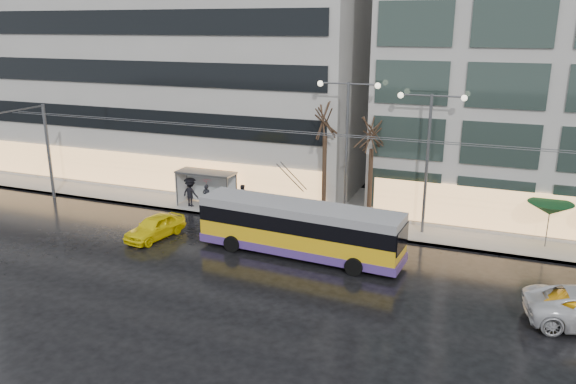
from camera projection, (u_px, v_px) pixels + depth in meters
The scene contains 16 objects.
ground at pixel (245, 288), 27.68m from camera, with size 140.00×140.00×0.00m, color black.
sidewalk at pixel (357, 209), 39.44m from camera, with size 80.00×10.00×0.15m, color gray.
kerb at pixel (337, 232), 35.02m from camera, with size 80.00×0.10×0.15m, color slate.
building_left at pixel (168, 41), 47.04m from camera, with size 34.00×14.00×22.00m, color #A5A29D.
trolleybus at pixel (299, 231), 31.29m from camera, with size 11.81×4.91×5.41m.
catenary at pixel (317, 170), 33.19m from camera, with size 42.24×5.12×7.00m.
bus_shelter at pixel (203, 180), 39.59m from camera, with size 4.20×1.60×2.51m.
street_lamp_near at pixel (347, 134), 34.89m from camera, with size 3.96×0.36×9.03m.
street_lamp_far at pixel (428, 144), 33.21m from camera, with size 3.96×0.36×8.53m.
tree_a at pixel (325, 114), 35.28m from camera, with size 3.20×3.20×8.40m.
tree_b at pixel (372, 128), 34.60m from camera, with size 3.20×3.20×7.70m.
parasol_a at pixel (550, 209), 31.87m from camera, with size 2.50×2.50×2.65m.
taxi_a at pixel (155, 227), 34.05m from camera, with size 1.67×4.16×1.42m, color yellow.
pedestrian_a at pixel (207, 189), 38.69m from camera, with size 0.97×0.99×2.19m.
pedestrian_b at pixel (242, 196), 39.06m from camera, with size 1.03×0.95×1.71m.
pedestrian_c at pixel (190, 191), 39.43m from camera, with size 1.33×0.91×2.11m.
Camera 1 is at (11.21, -22.62, 12.50)m, focal length 35.00 mm.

